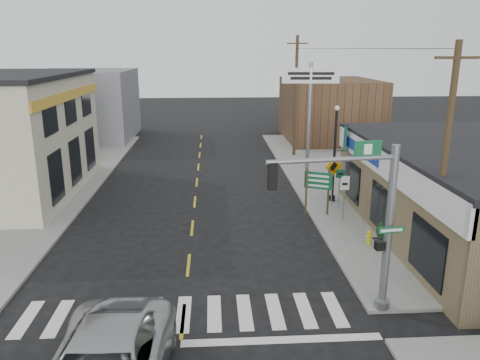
{
  "coord_description": "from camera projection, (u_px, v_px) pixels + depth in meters",
  "views": [
    {
      "loc": [
        1.01,
        -13.16,
        8.34
      ],
      "look_at": [
        2.22,
        6.45,
        2.8
      ],
      "focal_mm": 35.0,
      "sensor_mm": 36.0,
      "label": 1
    }
  ],
  "objects": [
    {
      "name": "utility_pole_far",
      "position": [
        296.0,
        95.0,
        36.16
      ],
      "size": [
        1.59,
        0.24,
        9.17
      ],
      "rotation": [
        0.0,
        0.0,
        -0.01
      ],
      "color": "#3F2819",
      "rests_on": "sidewalk_right"
    },
    {
      "name": "sidewalk_left",
      "position": [
        38.0,
        198.0,
        26.78
      ],
      "size": [
        6.0,
        38.0,
        0.13
      ],
      "primitive_type": "cube",
      "color": "slate",
      "rests_on": "ground"
    },
    {
      "name": "ground",
      "position": [
        183.0,
        321.0,
        14.84
      ],
      "size": [
        140.0,
        140.0,
        0.0
      ],
      "primitive_type": "plane",
      "color": "black",
      "rests_on": "ground"
    },
    {
      "name": "sidewalk_right",
      "position": [
        347.0,
        192.0,
        27.84
      ],
      "size": [
        6.0,
        38.0,
        0.13
      ],
      "primitive_type": "cube",
      "color": "slate",
      "rests_on": "ground"
    },
    {
      "name": "shrub_front",
      "position": [
        439.0,
        271.0,
        16.86
      ],
      "size": [
        1.27,
        1.27,
        0.95
      ],
      "primitive_type": "ellipsoid",
      "color": "#153414",
      "rests_on": "sidewalk_right"
    },
    {
      "name": "guide_sign",
      "position": [
        318.0,
        185.0,
        23.48
      ],
      "size": [
        1.4,
        0.13,
        2.44
      ],
      "rotation": [
        0.0,
        0.0,
        -0.42
      ],
      "color": "#44341F",
      "rests_on": "sidewalk_right"
    },
    {
      "name": "dance_center_sign",
      "position": [
        310.0,
        94.0,
        28.7
      ],
      "size": [
        3.48,
        0.22,
        7.4
      ],
      "rotation": [
        0.0,
        0.0,
        -0.07
      ],
      "color": "gray",
      "rests_on": "sidewalk_right"
    },
    {
      "name": "ped_crossing_sign",
      "position": [
        333.0,
        173.0,
        24.71
      ],
      "size": [
        1.06,
        0.08,
        2.74
      ],
      "rotation": [
        0.0,
        0.0,
        0.37
      ],
      "color": "gray",
      "rests_on": "sidewalk_right"
    },
    {
      "name": "crosswalk",
      "position": [
        184.0,
        314.0,
        15.23
      ],
      "size": [
        11.0,
        2.2,
        0.01
      ],
      "primitive_type": "cube",
      "color": "silver",
      "rests_on": "ground"
    },
    {
      "name": "lamp_post",
      "position": [
        336.0,
        147.0,
        25.32
      ],
      "size": [
        0.69,
        0.54,
        5.29
      ],
      "rotation": [
        0.0,
        0.0,
        -0.23
      ],
      "color": "black",
      "rests_on": "sidewalk_right"
    },
    {
      "name": "center_line",
      "position": [
        192.0,
        228.0,
        22.53
      ],
      "size": [
        0.12,
        56.0,
        0.01
      ],
      "primitive_type": "cube",
      "color": "gold",
      "rests_on": "ground"
    },
    {
      "name": "traffic_signal_pole",
      "position": [
        369.0,
        212.0,
        14.44
      ],
      "size": [
        4.42,
        0.37,
        5.6
      ],
      "rotation": [
        0.0,
        0.0,
        0.13
      ],
      "color": "gray",
      "rests_on": "sidewalk_right"
    },
    {
      "name": "bare_tree",
      "position": [
        424.0,
        155.0,
        20.96
      ],
      "size": [
        2.29,
        2.29,
        4.59
      ],
      "rotation": [
        0.0,
        0.0,
        0.13
      ],
      "color": "black",
      "rests_on": "sidewalk_right"
    },
    {
      "name": "bldg_distant_left",
      "position": [
        84.0,
        105.0,
        44.07
      ],
      "size": [
        9.0,
        10.0,
        6.4
      ],
      "primitive_type": "cube",
      "color": "slate",
      "rests_on": "ground"
    },
    {
      "name": "fire_hydrant",
      "position": [
        369.0,
        237.0,
        20.21
      ],
      "size": [
        0.21,
        0.21,
        0.66
      ],
      "rotation": [
        0.0,
        0.0,
        -0.35
      ],
      "color": "gold",
      "rests_on": "sidewalk_right"
    },
    {
      "name": "utility_pole_near",
      "position": [
        444.0,
        168.0,
        15.66
      ],
      "size": [
        1.48,
        0.22,
        8.48
      ],
      "rotation": [
        0.0,
        0.0,
        0.05
      ],
      "color": "#423821",
      "rests_on": "sidewalk_right"
    },
    {
      "name": "bldg_distant_right",
      "position": [
        329.0,
        110.0,
        43.61
      ],
      "size": [
        8.0,
        10.0,
        5.6
      ],
      "primitive_type": "cube",
      "color": "brown",
      "rests_on": "ground"
    },
    {
      "name": "shrub_back",
      "position": [
        389.0,
        231.0,
        20.67
      ],
      "size": [
        1.1,
        1.1,
        0.83
      ],
      "primitive_type": "ellipsoid",
      "color": "black",
      "rests_on": "sidewalk_right"
    }
  ]
}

